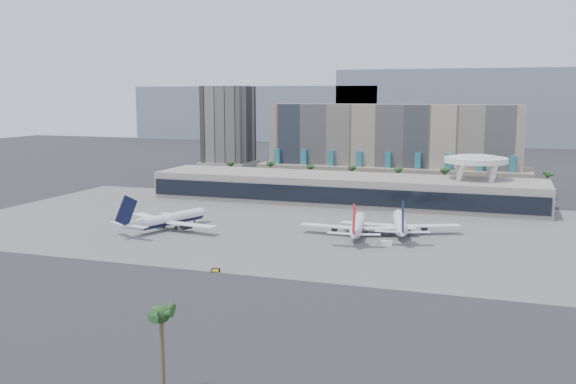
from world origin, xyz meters
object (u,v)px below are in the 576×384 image
(service_vehicle_a, at_px, (167,216))
(airliner_right, at_px, (400,223))
(airliner_left, at_px, (168,219))
(airliner_centre, at_px, (357,226))
(service_vehicle_b, at_px, (386,243))
(taxiway_sign, at_px, (216,270))

(service_vehicle_a, bearing_deg, airliner_right, 14.91)
(airliner_left, bearing_deg, airliner_centre, 29.75)
(airliner_centre, bearing_deg, service_vehicle_a, 167.78)
(airliner_left, xyz_separation_m, service_vehicle_b, (77.22, 0.52, -2.82))
(airliner_right, xyz_separation_m, taxiway_sign, (-39.25, -63.51, -3.12))
(airliner_centre, distance_m, service_vehicle_b, 16.39)
(service_vehicle_a, relative_size, service_vehicle_b, 1.49)
(airliner_left, xyz_separation_m, airliner_right, (78.50, 19.24, -0.02))
(service_vehicle_a, relative_size, taxiway_sign, 2.09)
(airliner_right, bearing_deg, service_vehicle_b, -105.00)
(airliner_centre, relative_size, airliner_right, 0.97)
(service_vehicle_a, bearing_deg, service_vehicle_b, 2.66)
(airliner_left, relative_size, service_vehicle_b, 12.05)
(service_vehicle_a, distance_m, taxiway_sign, 77.54)
(airliner_right, relative_size, service_vehicle_b, 12.40)
(service_vehicle_b, bearing_deg, airliner_right, 70.56)
(airliner_left, distance_m, airliner_right, 80.83)
(airliner_right, height_order, service_vehicle_b, airliner_right)
(airliner_left, height_order, taxiway_sign, airliner_left)
(service_vehicle_a, bearing_deg, airliner_centre, 9.38)
(airliner_left, distance_m, service_vehicle_a, 18.81)
(airliner_centre, bearing_deg, service_vehicle_b, -51.76)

